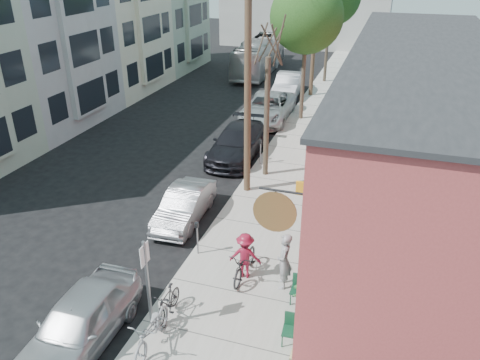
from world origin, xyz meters
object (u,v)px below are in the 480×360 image
(parking_meter_near, at_px, (197,233))
(car_3, at_px, (268,108))
(patron_green, at_px, (301,291))
(tree_leafy_mid, at_px, (307,17))
(car_2, at_px, (237,143))
(patron_grey, at_px, (284,261))
(parked_bike_a, at_px, (167,303))
(tree_bare, at_px, (267,119))
(parking_meter_far, at_px, (260,148))
(patio_chair_a, at_px, (298,291))
(utility_pole_near, at_px, (246,70))
(bus, at_px, (260,56))
(car_1, at_px, (184,205))
(sign_post, at_px, (147,277))
(cyclist, at_px, (245,256))
(parked_bike_b, at_px, (152,330))
(car_4, at_px, (288,85))
(patio_chair_b, at_px, (291,331))
(car_0, at_px, (80,322))

(parking_meter_near, bearing_deg, car_3, 95.54)
(patron_green, xyz_separation_m, car_3, (-5.40, 16.80, -0.12))
(tree_leafy_mid, distance_m, car_2, 8.91)
(patron_grey, height_order, parked_bike_a, patron_grey)
(tree_bare, height_order, tree_leafy_mid, tree_leafy_mid)
(parking_meter_far, distance_m, patio_chair_a, 10.22)
(car_2, relative_size, car_3, 0.92)
(utility_pole_near, relative_size, bus, 0.96)
(tree_leafy_mid, relative_size, car_3, 1.40)
(car_1, relative_size, car_2, 0.73)
(tree_leafy_mid, bearing_deg, parked_bike_a, -90.55)
(sign_post, distance_m, patio_chair_a, 4.49)
(car_3, bearing_deg, parking_meter_far, -79.99)
(parking_meter_far, bearing_deg, cyclist, -77.56)
(parked_bike_a, bearing_deg, bus, 101.04)
(parked_bike_b, relative_size, bus, 0.20)
(car_2, xyz_separation_m, bus, (-3.97, 18.35, 0.66))
(parking_meter_near, distance_m, parking_meter_far, 8.04)
(car_4, xyz_separation_m, bus, (-3.97, 6.31, 0.63))
(parked_bike_b, distance_m, car_1, 6.75)
(parking_meter_near, xyz_separation_m, patron_green, (3.95, -1.85, -0.04))
(sign_post, height_order, utility_pole_near, utility_pole_near)
(cyclist, bearing_deg, patio_chair_a, 151.42)
(patio_chair_a, distance_m, car_4, 22.89)
(parked_bike_a, distance_m, car_2, 12.09)
(car_3, bearing_deg, patio_chair_a, -74.03)
(patio_chair_a, distance_m, patron_grey, 1.00)
(parked_bike_b, bearing_deg, patron_grey, 49.16)
(patio_chair_b, height_order, car_0, car_0)
(patio_chair_a, distance_m, cyclist, 2.05)
(sign_post, height_order, patio_chair_b, sign_post)
(cyclist, xyz_separation_m, car_4, (-3.38, 21.54, -0.13))
(sign_post, xyz_separation_m, parking_meter_near, (-0.10, 3.62, -0.85))
(cyclist, xyz_separation_m, car_3, (-3.38, 15.65, -0.12))
(car_2, distance_m, bus, 18.79)
(parking_meter_far, distance_m, tree_bare, 2.25)
(patron_grey, relative_size, car_2, 0.34)
(tree_bare, height_order, bus, tree_bare)
(bus, bearing_deg, patron_grey, -75.04)
(car_0, bearing_deg, tree_leafy_mid, 83.36)
(parking_meter_near, relative_size, tree_leafy_mid, 0.15)
(patron_green, height_order, car_3, patron_green)
(patio_chair_a, xyz_separation_m, bus, (-9.23, 28.59, 0.85))
(patron_green, bearing_deg, patio_chair_b, 18.65)
(utility_pole_near, relative_size, tree_bare, 1.83)
(parking_meter_near, xyz_separation_m, car_2, (-1.45, 8.80, -0.20))
(parking_meter_far, bearing_deg, patio_chair_a, -68.08)
(tree_leafy_mid, relative_size, patron_green, 5.20)
(parking_meter_far, distance_m, patron_green, 10.64)
(tree_leafy_mid, xyz_separation_m, parked_bike_b, (-0.06, -19.87, -5.54))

